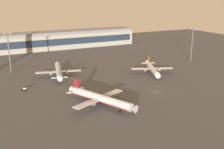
# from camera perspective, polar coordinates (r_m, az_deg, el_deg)

# --- Properties ---
(ground_plane) EXTENTS (416.00, 416.00, 0.00)m
(ground_plane) POSITION_cam_1_polar(r_m,az_deg,el_deg) (149.81, 9.00, -3.48)
(ground_plane) COLOR #4C4C51
(terminal_building) EXTENTS (150.72, 22.40, 16.40)m
(terminal_building) POSITION_cam_1_polar(r_m,az_deg,el_deg) (272.28, -10.91, 7.06)
(terminal_building) COLOR #B2AD99
(terminal_building) RESTS_ON ground
(airplane_terminal_side) EXTENTS (29.47, 37.30, 10.12)m
(airplane_terminal_side) POSITION_cam_1_polar(r_m,az_deg,el_deg) (127.90, -2.46, -4.95)
(airplane_terminal_side) COLOR silver
(airplane_terminal_side) RESTS_ON ground
(airplane_near_gate) EXTENTS (26.38, 33.42, 9.02)m
(airplane_near_gate) POSITION_cam_1_polar(r_m,az_deg,el_deg) (182.55, 8.29, 1.26)
(airplane_near_gate) COLOR white
(airplane_near_gate) RESTS_ON ground
(airplane_far_stand) EXTENTS (28.14, 35.89, 9.30)m
(airplane_far_stand) POSITION_cam_1_polar(r_m,az_deg,el_deg) (176.85, -10.99, 0.67)
(airplane_far_stand) COLOR silver
(airplane_far_stand) RESTS_ON ground
(pushback_tug) EXTENTS (3.20, 3.56, 2.05)m
(pushback_tug) POSITION_cam_1_polar(r_m,az_deg,el_deg) (157.31, -17.53, -2.68)
(pushback_tug) COLOR white
(pushback_tug) RESTS_ON ground
(apron_light_west) EXTENTS (4.80, 0.90, 25.90)m
(apron_light_west) POSITION_cam_1_polar(r_m,az_deg,el_deg) (220.03, 16.23, 6.36)
(apron_light_west) COLOR slate
(apron_light_west) RESTS_ON ground
(apron_light_east) EXTENTS (4.80, 0.90, 26.53)m
(apron_light_east) POSITION_cam_1_polar(r_m,az_deg,el_deg) (191.27, -20.54, 4.67)
(apron_light_east) COLOR slate
(apron_light_east) RESTS_ON ground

